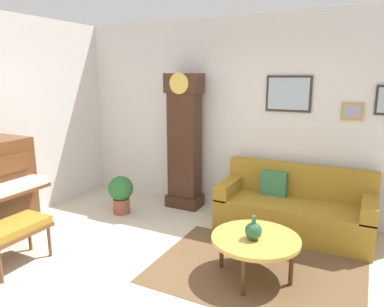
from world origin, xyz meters
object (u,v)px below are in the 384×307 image
couch (294,208)px  potted_plant (121,192)px  coffee_table (256,240)px  piano_bench (14,230)px  grandfather_clock (184,145)px  green_jug (253,231)px

couch → potted_plant: 2.44m
potted_plant → coffee_table: bearing=-18.8°
coffee_table → potted_plant: bearing=161.2°
piano_bench → couch: bearing=41.9°
couch → potted_plant: size_ratio=3.39×
grandfather_clock → potted_plant: size_ratio=3.62×
grandfather_clock → couch: 1.82m
grandfather_clock → green_jug: (1.55, -1.50, -0.45)m
piano_bench → couch: 3.31m
coffee_table → couch: bearing=84.4°
piano_bench → potted_plant: size_ratio=1.25×
coffee_table → green_jug: size_ratio=3.67×
couch → piano_bench: bearing=-138.1°
coffee_table → potted_plant: potted_plant is taller
grandfather_clock → couch: grandfather_clock is taller
potted_plant → grandfather_clock: bearing=44.2°
grandfather_clock → coffee_table: bearing=-42.7°
green_jug → coffee_table: bearing=79.7°
grandfather_clock → coffee_table: 2.20m
piano_bench → grandfather_clock: size_ratio=0.34×
piano_bench → couch: (2.46, 2.21, -0.09)m
couch → green_jug: bearing=-95.8°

